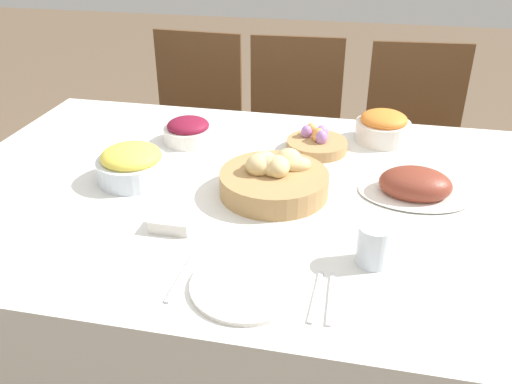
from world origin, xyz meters
TOP-DOWN VIEW (x-y plane):
  - ground_plane at (0.00, 0.00)m, footprint 12.00×12.00m
  - dining_table at (0.00, 0.00)m, footprint 1.80×1.19m
  - chair_far_left at (-0.51, 0.96)m, footprint 0.44×0.44m
  - chair_far_center at (-0.03, 0.96)m, footprint 0.44×0.44m
  - chair_far_right at (0.51, 0.96)m, footprint 0.45×0.45m
  - bread_basket at (0.06, -0.01)m, footprint 0.30×0.30m
  - egg_basket at (0.14, 0.30)m, footprint 0.19×0.19m
  - ham_platter at (0.44, 0.05)m, footprint 0.30×0.21m
  - carrot_bowl at (0.35, 0.42)m, footprint 0.18×0.18m
  - pineapple_bowl at (-0.35, -0.02)m, footprint 0.20×0.20m
  - beet_salad_bowl at (-0.28, 0.28)m, footprint 0.16×0.16m
  - dinner_plate at (0.08, -0.43)m, footprint 0.24×0.24m
  - fork at (-0.07, -0.43)m, footprint 0.02×0.17m
  - knife at (0.22, -0.43)m, footprint 0.02×0.17m
  - spoon at (0.25, -0.43)m, footprint 0.02×0.17m
  - drinking_cup at (0.33, -0.29)m, footprint 0.08×0.08m
  - butter_dish at (-0.16, -0.25)m, footprint 0.10×0.06m

SIDE VIEW (x-z plane):
  - ground_plane at x=0.00m, z-range 0.00..0.00m
  - dining_table at x=0.00m, z-range 0.00..0.72m
  - chair_far_left at x=-0.51m, z-range 0.03..0.94m
  - chair_far_center at x=-0.03m, z-range 0.03..0.94m
  - chair_far_right at x=0.51m, z-range 0.03..0.94m
  - fork at x=-0.07m, z-range 0.72..0.73m
  - knife at x=0.22m, z-range 0.72..0.73m
  - spoon at x=0.25m, z-range 0.72..0.73m
  - dinner_plate at x=0.08m, z-range 0.72..0.73m
  - butter_dish at x=-0.16m, z-range 0.72..0.76m
  - egg_basket at x=0.14m, z-range 0.71..0.79m
  - ham_platter at x=0.44m, z-range 0.71..0.80m
  - beet_salad_bowl at x=-0.28m, z-range 0.72..0.80m
  - bread_basket at x=0.06m, z-range 0.71..0.82m
  - drinking_cup at x=0.33m, z-range 0.72..0.82m
  - carrot_bowl at x=0.35m, z-range 0.72..0.83m
  - pineapple_bowl at x=-0.35m, z-range 0.72..0.83m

